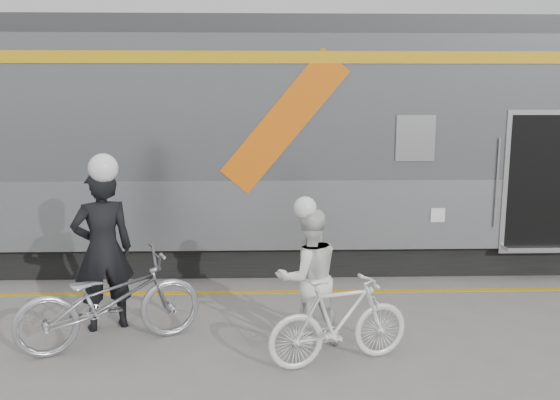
{
  "coord_description": "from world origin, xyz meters",
  "views": [
    {
      "loc": [
        -0.38,
        -6.29,
        2.93
      ],
      "look_at": [
        -0.14,
        1.6,
        1.5
      ],
      "focal_mm": 38.0,
      "sensor_mm": 36.0,
      "label": 1
    }
  ],
  "objects_px": {
    "bicycle_left": "(110,300)",
    "woman": "(308,277)",
    "man": "(103,250)",
    "bicycle_right": "(339,321)"
  },
  "relations": [
    {
      "from": "woman",
      "to": "bicycle_right",
      "type": "xyz_separation_m",
      "value": [
        0.3,
        -0.55,
        -0.32
      ]
    },
    {
      "from": "bicycle_left",
      "to": "man",
      "type": "bearing_deg",
      "value": -3.78
    },
    {
      "from": "man",
      "to": "bicycle_right",
      "type": "relative_size",
      "value": 1.24
    },
    {
      "from": "bicycle_left",
      "to": "bicycle_right",
      "type": "height_order",
      "value": "bicycle_left"
    },
    {
      "from": "bicycle_right",
      "to": "man",
      "type": "bearing_deg",
      "value": 51.51
    },
    {
      "from": "woman",
      "to": "man",
      "type": "bearing_deg",
      "value": -29.44
    },
    {
      "from": "bicycle_right",
      "to": "woman",
      "type": "bearing_deg",
      "value": 11.4
    },
    {
      "from": "bicycle_left",
      "to": "woman",
      "type": "xyz_separation_m",
      "value": [
        2.31,
        0.01,
        0.25
      ]
    },
    {
      "from": "man",
      "to": "bicycle_left",
      "type": "relative_size",
      "value": 0.95
    },
    {
      "from": "woman",
      "to": "bicycle_left",
      "type": "bearing_deg",
      "value": -17.06
    }
  ]
}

